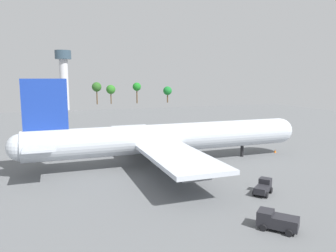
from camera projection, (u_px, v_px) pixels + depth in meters
The scene contains 7 objects.
ground_plane at pixel (168, 163), 68.95m from camera, with size 248.32×248.32×0.00m, color slate.
cargo_airplane at pixel (167, 138), 68.04m from camera, with size 62.08×49.07×17.85m.
cargo_loader at pixel (277, 221), 38.73m from camera, with size 4.73×4.92×2.15m.
catering_truck at pixel (263, 187), 50.70m from camera, with size 4.26×3.88×2.26m.
safety_cone_nose at pixel (275, 151), 78.93m from camera, with size 0.55×0.55×0.79m, color orange.
control_tower at pixel (64, 74), 180.60m from camera, with size 8.78×8.78×32.99m.
tree_line_backdrop at pixel (115, 89), 224.96m from camera, with size 85.21×6.47×15.12m.
Camera 1 is at (-22.78, -63.05, 17.98)m, focal length 34.77 mm.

